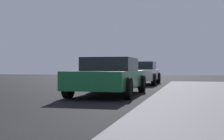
% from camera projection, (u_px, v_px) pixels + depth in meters
% --- Properties ---
extents(car_green, '(2.05, 4.53, 1.27)m').
position_uv_depth(car_green, '(109.00, 76.00, 11.16)').
color(car_green, '#196638').
rests_on(car_green, ground_plane).
extents(car_white, '(2.06, 4.15, 1.27)m').
position_uv_depth(car_white, '(140.00, 73.00, 18.50)').
color(car_white, white).
rests_on(car_white, ground_plane).
extents(car_blue, '(2.03, 4.19, 1.27)m').
position_uv_depth(car_blue, '(144.00, 71.00, 26.49)').
color(car_blue, '#233899').
rests_on(car_blue, ground_plane).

